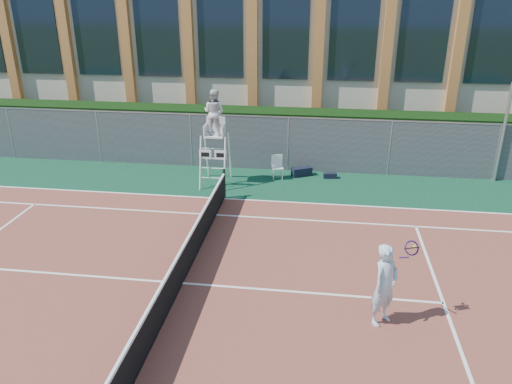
# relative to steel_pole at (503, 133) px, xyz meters

# --- Properties ---
(ground) EXTENTS (120.00, 120.00, 0.00)m
(ground) POSITION_rel_steel_pole_xyz_m (-10.06, -8.70, -1.90)
(ground) COLOR #233814
(apron) EXTENTS (36.00, 20.00, 0.01)m
(apron) POSITION_rel_steel_pole_xyz_m (-10.06, -7.70, -1.89)
(apron) COLOR #0C3421
(apron) RESTS_ON ground
(tennis_court) EXTENTS (23.77, 10.97, 0.02)m
(tennis_court) POSITION_rel_steel_pole_xyz_m (-10.06, -8.70, -1.88)
(tennis_court) COLOR brown
(tennis_court) RESTS_ON apron
(tennis_net) EXTENTS (0.10, 11.30, 1.10)m
(tennis_net) POSITION_rel_steel_pole_xyz_m (-10.06, -8.70, -1.36)
(tennis_net) COLOR black
(tennis_net) RESTS_ON ground
(fence) EXTENTS (40.00, 0.06, 2.20)m
(fence) POSITION_rel_steel_pole_xyz_m (-10.06, 0.10, -0.80)
(fence) COLOR #595E60
(fence) RESTS_ON ground
(hedge) EXTENTS (40.00, 1.40, 2.20)m
(hedge) POSITION_rel_steel_pole_xyz_m (-10.06, 1.30, -0.80)
(hedge) COLOR black
(hedge) RESTS_ON ground
(building) EXTENTS (45.00, 10.60, 8.22)m
(building) POSITION_rel_steel_pole_xyz_m (-10.06, 9.25, 2.25)
(building) COLOR beige
(building) RESTS_ON ground
(steel_pole) EXTENTS (0.12, 0.12, 3.79)m
(steel_pole) POSITION_rel_steel_pole_xyz_m (0.00, 0.00, 0.00)
(steel_pole) COLOR #9EA0A5
(steel_pole) RESTS_ON ground
(umpire_chair) EXTENTS (1.01, 1.56, 3.63)m
(umpire_chair) POSITION_rel_steel_pole_xyz_m (-10.66, -1.65, 0.76)
(umpire_chair) COLOR white
(umpire_chair) RESTS_ON ground
(plastic_chair) EXTENTS (0.52, 0.52, 0.92)m
(plastic_chair) POSITION_rel_steel_pole_xyz_m (-8.39, -0.83, -1.34)
(plastic_chair) COLOR silver
(plastic_chair) RESTS_ON apron
(sports_bag_near) EXTENTS (0.85, 0.66, 0.34)m
(sports_bag_near) POSITION_rel_steel_pole_xyz_m (-7.44, -0.48, -1.72)
(sports_bag_near) COLOR black
(sports_bag_near) RESTS_ON apron
(sports_bag_far) EXTENTS (0.54, 0.30, 0.21)m
(sports_bag_far) POSITION_rel_steel_pole_xyz_m (-6.32, -0.59, -1.78)
(sports_bag_far) COLOR black
(sports_bag_far) RESTS_ON apron
(tennis_player) EXTENTS (1.11, 0.89, 1.93)m
(tennis_player) POSITION_rel_steel_pole_xyz_m (-5.21, -9.61, -0.90)
(tennis_player) COLOR silver
(tennis_player) RESTS_ON tennis_court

